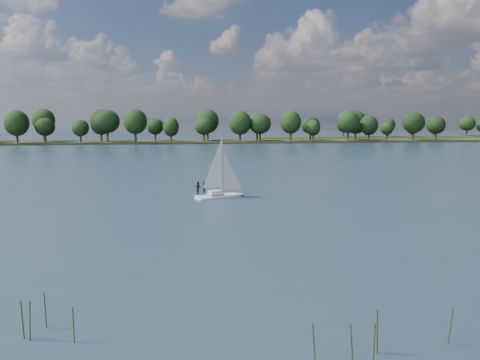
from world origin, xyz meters
The scene contains 6 objects.
ground centered at (0.00, 100.00, 0.00)m, with size 700.00×700.00×0.00m, color #233342.
far_shore centered at (0.00, 212.00, 0.00)m, with size 660.00×40.00×1.50m, color black.
far_shore_back centered at (160.00, 260.00, 0.00)m, with size 220.00×30.00×1.40m, color black.
sailboat centered at (-2.25, 35.39, 2.24)m, with size 6.28×3.96×8.03m.
treeline centered at (-3.79, 207.84, 8.08)m, with size 562.59×74.09×17.81m.
reeds centered at (-0.49, -9.66, 0.87)m, with size 60.07×12.53×2.27m.
Camera 1 is at (-11.08, -30.18, 9.58)m, focal length 40.00 mm.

